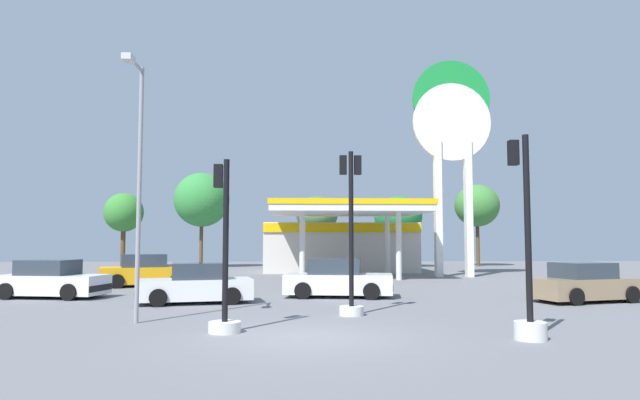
% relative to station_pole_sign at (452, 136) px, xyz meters
% --- Properties ---
extents(ground_plane, '(90.00, 90.00, 0.00)m').
position_rel_station_pole_sign_xyz_m(ground_plane, '(-9.14, -20.37, -8.52)').
color(ground_plane, slate).
rests_on(ground_plane, ground).
extents(gas_station, '(10.40, 13.26, 4.39)m').
position_rel_station_pole_sign_xyz_m(gas_station, '(-6.44, 5.01, -6.43)').
color(gas_station, beige).
rests_on(gas_station, ground).
extents(station_pole_sign, '(4.77, 0.56, 13.20)m').
position_rel_station_pole_sign_xyz_m(station_pole_sign, '(0.00, 0.00, 0.00)').
color(station_pole_sign, white).
rests_on(station_pole_sign, ground).
extents(car_0, '(4.17, 2.44, 1.40)m').
position_rel_station_pole_sign_xyz_m(car_0, '(-12.87, -13.44, -7.89)').
color(car_0, black).
rests_on(car_0, ground).
extents(car_1, '(4.61, 2.95, 1.53)m').
position_rel_station_pole_sign_xyz_m(car_1, '(-16.56, -6.13, -7.83)').
color(car_1, black).
rests_on(car_1, ground).
extents(car_2, '(4.27, 2.37, 1.45)m').
position_rel_station_pole_sign_xyz_m(car_2, '(-18.73, -11.43, -7.87)').
color(car_2, black).
rests_on(car_2, ground).
extents(car_3, '(4.19, 2.63, 1.40)m').
position_rel_station_pole_sign_xyz_m(car_3, '(0.94, -13.52, -7.89)').
color(car_3, black).
rests_on(car_3, ground).
extents(car_4, '(4.32, 2.32, 1.48)m').
position_rel_station_pole_sign_xyz_m(car_4, '(-7.77, -11.55, -7.86)').
color(car_4, black).
rests_on(car_4, ground).
extents(traffic_signal_0, '(0.77, 0.77, 4.14)m').
position_rel_station_pole_sign_xyz_m(traffic_signal_0, '(-11.05, -19.68, -7.33)').
color(traffic_signal_0, silver).
rests_on(traffic_signal_0, ground).
extents(traffic_signal_1, '(0.72, 0.72, 4.82)m').
position_rel_station_pole_sign_xyz_m(traffic_signal_1, '(-7.74, -16.75, -6.67)').
color(traffic_signal_1, silver).
rests_on(traffic_signal_1, ground).
extents(traffic_signal_2, '(0.70, 0.71, 4.56)m').
position_rel_station_pole_sign_xyz_m(traffic_signal_2, '(-4.20, -20.89, -7.29)').
color(traffic_signal_2, silver).
rests_on(traffic_signal_2, ground).
extents(tree_0, '(3.19, 3.19, 6.09)m').
position_rel_station_pole_sign_xyz_m(tree_0, '(-23.80, 13.28, -4.07)').
color(tree_0, brown).
rests_on(tree_0, ground).
extents(tree_1, '(4.45, 4.45, 7.66)m').
position_rel_station_pole_sign_xyz_m(tree_1, '(-17.20, 12.11, -3.06)').
color(tree_1, brown).
rests_on(tree_1, ground).
extents(tree_2, '(3.33, 3.33, 5.71)m').
position_rel_station_pole_sign_xyz_m(tree_2, '(-7.88, 11.05, -4.28)').
color(tree_2, brown).
rests_on(tree_2, ground).
extents(tree_3, '(3.93, 3.93, 5.80)m').
position_rel_station_pole_sign_xyz_m(tree_3, '(-1.18, 12.18, -4.40)').
color(tree_3, brown).
rests_on(tree_3, ground).
extents(tree_4, '(3.75, 3.75, 6.94)m').
position_rel_station_pole_sign_xyz_m(tree_4, '(5.86, 13.64, -3.40)').
color(tree_4, brown).
rests_on(tree_4, ground).
extents(corner_streetlamp, '(0.24, 1.48, 6.91)m').
position_rel_station_pole_sign_xyz_m(corner_streetlamp, '(-13.58, -18.27, -4.37)').
color(corner_streetlamp, gray).
rests_on(corner_streetlamp, ground).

